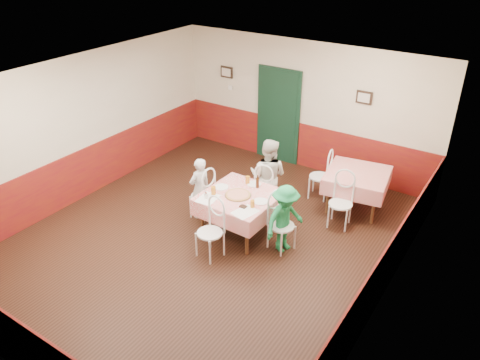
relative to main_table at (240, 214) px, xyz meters
The scene contains 39 objects.
floor 0.70m from the main_table, 123.27° to the right, with size 7.00×7.00×0.00m, color black.
ceiling 2.50m from the main_table, 123.27° to the right, with size 7.00×7.00×0.00m, color white.
back_wall 3.19m from the main_table, 96.14° to the left, with size 6.00×0.10×2.80m, color beige.
front_wall 4.14m from the main_table, 94.63° to the right, with size 6.00×0.10×2.80m, color beige.
left_wall 3.51m from the main_table, behind, with size 0.10×7.00×2.80m, color beige.
right_wall 2.91m from the main_table, 10.44° to the right, with size 0.10×7.00×2.80m, color beige.
wainscot_back 3.01m from the main_table, 96.17° to the left, with size 6.00×0.03×1.00m, color maroon.
wainscot_front 3.99m from the main_table, 94.65° to the right, with size 6.00×0.03×1.00m, color maroon.
wainscot_left 3.35m from the main_table, behind, with size 0.03×7.00×1.00m, color maroon.
wainscot_right 2.71m from the main_table, 10.50° to the right, with size 0.03×7.00×1.00m, color maroon.
door 3.17m from the main_table, 107.35° to the left, with size 0.96×0.06×2.10m, color black.
picture_left 4.04m from the main_table, 128.16° to the left, with size 0.32×0.03×0.26m, color black.
picture_right 3.45m from the main_table, 71.73° to the left, with size 0.32×0.03×0.26m, color black.
thermostat 3.87m from the main_table, 126.94° to the left, with size 0.10×0.03×0.10m, color white.
main_table is the anchor object (origin of this frame).
second_table 2.36m from the main_table, 53.85° to the left, with size 1.12×1.12×0.77m, color red.
chair_left 0.85m from the main_table, behind, with size 0.42×0.42×0.90m, color white, non-canonical shape.
chair_right 0.85m from the main_table, ahead, with size 0.42×0.42×0.90m, color white, non-canonical shape.
chair_far 0.85m from the main_table, 88.21° to the left, with size 0.42×0.42×0.90m, color white, non-canonical shape.
chair_near 0.85m from the main_table, 91.79° to the right, with size 0.42×0.42×0.90m, color white, non-canonical shape.
chair_second_a 2.01m from the main_table, 71.40° to the left, with size 0.42×0.42×0.90m, color white, non-canonical shape.
chair_second_b 1.81m from the main_table, 39.68° to the left, with size 0.42×0.42×0.90m, color white, non-canonical shape.
pizza 0.40m from the main_table, 113.11° to the right, with size 0.43×0.43×0.03m, color #B74723.
plate_left 0.58m from the main_table, behind, with size 0.25×0.25×0.01m, color white.
plate_right 0.57m from the main_table, ahead, with size 0.25×0.25×0.01m, color white.
plate_far 0.59m from the main_table, 88.83° to the left, with size 0.25×0.25×0.01m, color white.
glass_a 0.65m from the main_table, 148.61° to the right, with size 0.08×0.08×0.15m, color #BF7219.
glass_b 0.64m from the main_table, 29.68° to the right, with size 0.07×0.07×0.13m, color #BF7219.
glass_c 0.62m from the main_table, 104.85° to the left, with size 0.08×0.08×0.14m, color #BF7219.
beer_bottle 0.64m from the main_table, 73.37° to the left, with size 0.06×0.06×0.22m, color #381C0A.
shaker_a 0.74m from the main_table, 135.21° to the right, with size 0.04×0.04×0.09m, color silver.
shaker_b 0.72m from the main_table, 133.32° to the right, with size 0.04×0.04×0.09m, color silver.
shaker_c 0.73m from the main_table, 144.17° to the right, with size 0.04×0.04×0.09m, color #B23319.
menu_left 0.68m from the main_table, 134.02° to the right, with size 0.30×0.40×0.00m, color white.
menu_right 0.68m from the main_table, 47.96° to the right, with size 0.30×0.40×0.00m, color white.
wallet 0.56m from the main_table, 49.15° to the right, with size 0.11×0.09×0.02m, color black.
diner_left 0.93m from the main_table, behind, with size 0.43×0.29×1.19m, color gray.
diner_far 0.97m from the main_table, 88.21° to the left, with size 0.71×0.56×1.47m, color gray.
diner_right 0.93m from the main_table, ahead, with size 0.78×0.45×1.21m, color gray.
Camera 1 is at (4.14, -5.28, 4.82)m, focal length 35.00 mm.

